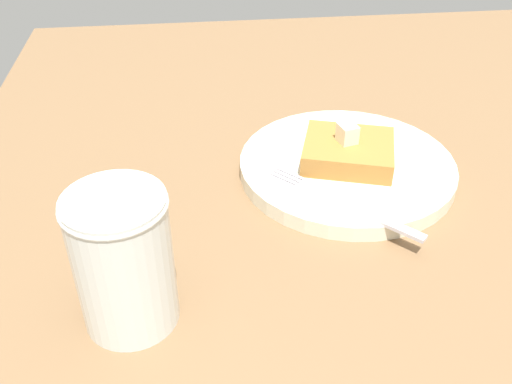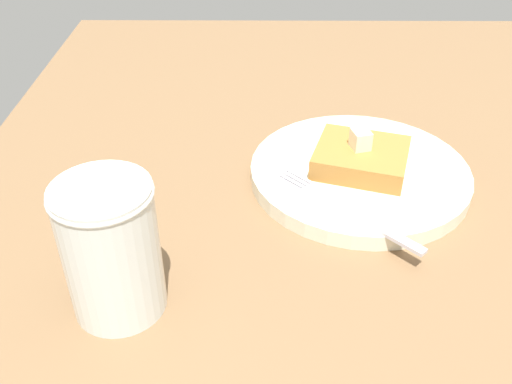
{
  "view_description": "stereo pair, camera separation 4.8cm",
  "coord_description": "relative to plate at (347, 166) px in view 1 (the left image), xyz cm",
  "views": [
    {
      "loc": [
        -45.71,
        23.59,
        34.91
      ],
      "look_at": [
        -7.02,
        19.09,
        7.01
      ],
      "focal_mm": 40.0,
      "sensor_mm": 36.0,
      "label": 1
    },
    {
      "loc": [
        -45.97,
        18.81,
        34.91
      ],
      "look_at": [
        -7.02,
        19.09,
        7.01
      ],
      "focal_mm": 40.0,
      "sensor_mm": 36.0,
      "label": 2
    }
  ],
  "objects": [
    {
      "name": "butter_pat_primary",
      "position": [
        0.14,
        0.24,
        3.71
      ],
      "size": [
        2.2,
        2.07,
        1.84
      ],
      "primitive_type": "cube",
      "rotation": [
        0.0,
        0.0,
        0.26
      ],
      "color": "#F6EBC4",
      "rests_on": "toast_slice_center"
    },
    {
      "name": "toast_slice_center",
      "position": [
        0.0,
        0.0,
        1.72
      ],
      "size": [
        10.03,
        10.64,
        2.14
      ],
      "primitive_type": "cube",
      "rotation": [
        0.0,
        0.0,
        -0.3
      ],
      "color": "#A66F31",
      "rests_on": "plate"
    },
    {
      "name": "plate",
      "position": [
        0.0,
        0.0,
        0.0
      ],
      "size": [
        21.68,
        21.68,
        1.56
      ],
      "color": "silver",
      "rests_on": "table_surface"
    },
    {
      "name": "syrup_jar",
      "position": [
        -16.93,
        20.51,
        3.94
      ],
      "size": [
        7.18,
        7.18,
        10.82
      ],
      "color": "#341505",
      "rests_on": "table_surface"
    },
    {
      "name": "table_surface",
      "position": [
        -1.44,
        -8.83,
        -2.17
      ],
      "size": [
        98.06,
        98.06,
        2.51
      ],
      "primitive_type": "cube",
      "color": "brown",
      "rests_on": "ground"
    },
    {
      "name": "fork",
      "position": [
        -6.54,
        3.0,
        0.83
      ],
      "size": [
        12.42,
        12.23,
        0.36
      ],
      "color": "silver",
      "rests_on": "plate"
    }
  ]
}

